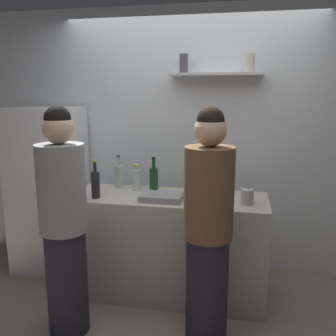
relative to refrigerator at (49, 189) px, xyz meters
name	(u,v)px	position (x,y,z in m)	size (l,w,h in m)	color
ground_plane	(165,330)	(1.38, -0.85, -0.82)	(5.28, 5.28, 0.00)	gray
back_wall_assembly	(190,140)	(1.39, 0.40, 0.49)	(4.80, 0.32, 2.60)	white
refrigerator	(49,189)	(0.00, 0.00, 0.00)	(0.62, 0.66, 1.64)	white
counter	(168,245)	(1.30, -0.31, -0.37)	(1.69, 0.62, 0.90)	#B7B2A8
baking_pan	(161,197)	(1.27, -0.42, 0.11)	(0.34, 0.24, 0.05)	gray
utensil_holder	(247,197)	(1.96, -0.40, 0.15)	(0.10, 0.10, 0.22)	#B2B2B7
wine_bottle_dark_glass	(96,184)	(0.71, -0.47, 0.21)	(0.07, 0.07, 0.33)	black
wine_bottle_pale_glass	(119,175)	(0.78, -0.11, 0.20)	(0.08, 0.08, 0.31)	#B2BFB2
wine_bottle_amber_glass	(192,187)	(1.51, -0.37, 0.19)	(0.07, 0.07, 0.28)	#472814
wine_bottle_green_glass	(154,177)	(1.12, -0.10, 0.19)	(0.08, 0.08, 0.30)	#19471E
water_bottle_plastic	(137,179)	(0.97, -0.15, 0.19)	(0.08, 0.08, 0.24)	silver
person_grey_hoodie	(64,225)	(0.67, -0.99, 0.02)	(0.34, 0.34, 1.70)	#262633
person_brown_jacket	(208,231)	(1.70, -0.90, 0.02)	(0.34, 0.34, 1.69)	#262633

